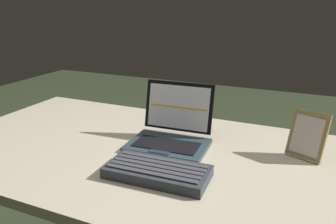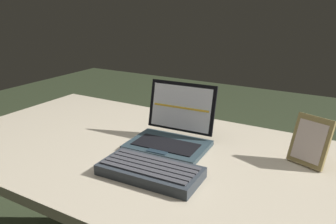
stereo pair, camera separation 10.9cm
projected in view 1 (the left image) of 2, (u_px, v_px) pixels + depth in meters
desk at (177, 185)px, 1.10m from camera, size 1.69×0.79×0.76m
laptop_front at (171, 133)px, 1.14m from camera, size 0.27×0.24×0.20m
external_keyboard at (158, 172)px, 0.93m from camera, size 0.30×0.15×0.04m
photo_frame at (308, 135)px, 1.03m from camera, size 0.12×0.09×0.15m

